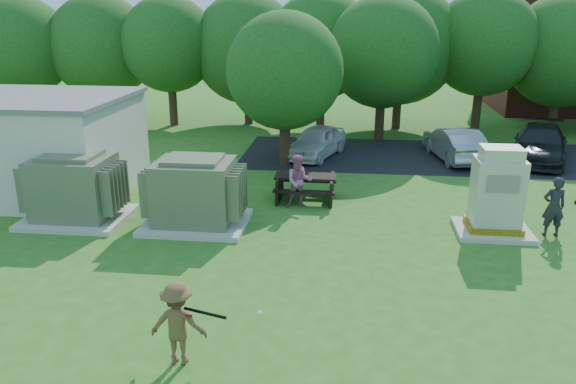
# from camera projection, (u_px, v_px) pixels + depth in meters

# --- Properties ---
(ground) EXTENTS (120.00, 120.00, 0.00)m
(ground) POSITION_uv_depth(u_px,v_px,m) (267.00, 307.00, 12.13)
(ground) COLOR #2D6619
(ground) RESTS_ON ground
(parking_strip) EXTENTS (20.00, 6.00, 0.01)m
(parking_strip) POSITION_uv_depth(u_px,v_px,m) (475.00, 157.00, 24.09)
(parking_strip) COLOR #232326
(parking_strip) RESTS_ON ground
(transformer_left) EXTENTS (3.00, 2.40, 2.07)m
(transformer_left) POSITION_uv_depth(u_px,v_px,m) (75.00, 189.00, 16.78)
(transformer_left) COLOR beige
(transformer_left) RESTS_ON ground
(transformer_right) EXTENTS (3.00, 2.40, 2.07)m
(transformer_right) POSITION_uv_depth(u_px,v_px,m) (195.00, 194.00, 16.38)
(transformer_right) COLOR beige
(transformer_right) RESTS_ON ground
(generator_cabinet) EXTENTS (2.07, 1.70, 2.52)m
(generator_cabinet) POSITION_uv_depth(u_px,v_px,m) (496.00, 196.00, 15.75)
(generator_cabinet) COLOR beige
(generator_cabinet) RESTS_ON ground
(picnic_table) EXTENTS (2.02, 1.52, 0.86)m
(picnic_table) POSITION_uv_depth(u_px,v_px,m) (305.00, 185.00, 18.64)
(picnic_table) COLOR black
(picnic_table) RESTS_ON ground
(batter) EXTENTS (1.04, 0.62, 1.58)m
(batter) POSITION_uv_depth(u_px,v_px,m) (178.00, 323.00, 10.02)
(batter) COLOR brown
(batter) RESTS_ON ground
(person_by_generator) EXTENTS (0.66, 0.46, 1.73)m
(person_by_generator) POSITION_uv_depth(u_px,v_px,m) (554.00, 207.00, 15.64)
(person_by_generator) COLOR #222227
(person_by_generator) RESTS_ON ground
(person_at_picnic) EXTENTS (0.94, 0.79, 1.73)m
(person_at_picnic) POSITION_uv_depth(u_px,v_px,m) (299.00, 181.00, 17.91)
(person_at_picnic) COLOR #C2668D
(person_at_picnic) RESTS_ON ground
(car_white) EXTENTS (2.75, 4.19, 1.33)m
(car_white) POSITION_uv_depth(u_px,v_px,m) (317.00, 141.00, 24.10)
(car_white) COLOR silver
(car_white) RESTS_ON ground
(car_silver_a) EXTENTS (2.27, 4.43, 1.39)m
(car_silver_a) POSITION_uv_depth(u_px,v_px,m) (455.00, 143.00, 23.59)
(car_silver_a) COLOR #A9A9AD
(car_silver_a) RESTS_ON ground
(car_dark) EXTENTS (3.43, 5.34, 1.44)m
(car_dark) POSITION_uv_depth(u_px,v_px,m) (540.00, 144.00, 23.44)
(car_dark) COLOR black
(car_dark) RESTS_ON ground
(batting_equipment) EXTENTS (1.41, 0.42, 0.14)m
(batting_equipment) POSITION_uv_depth(u_px,v_px,m) (210.00, 314.00, 9.89)
(batting_equipment) COLOR black
(batting_equipment) RESTS_ON ground
(tree_row) EXTENTS (41.30, 13.30, 7.30)m
(tree_row) POSITION_uv_depth(u_px,v_px,m) (356.00, 49.00, 28.08)
(tree_row) COLOR #47301E
(tree_row) RESTS_ON ground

